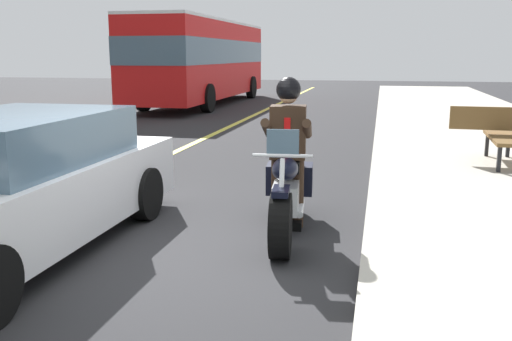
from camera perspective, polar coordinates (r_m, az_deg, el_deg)
ground_plane at (r=5.88m, az=-9.60°, el=-8.29°), size 80.00×80.00×0.00m
motorcycle_main at (r=6.38m, az=3.09°, el=-2.30°), size 2.22×0.73×1.26m
rider_main at (r=6.45m, az=3.23°, el=3.14°), size 0.66×0.59×1.74m
bus_near at (r=23.28m, az=-5.44°, el=11.28°), size 11.05×2.70×3.30m
car_silver at (r=6.18m, az=-23.69°, el=-1.47°), size 4.60×1.92×1.40m
bench_sidewalk at (r=10.56m, az=23.78°, el=3.69°), size 1.82×1.80×0.95m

